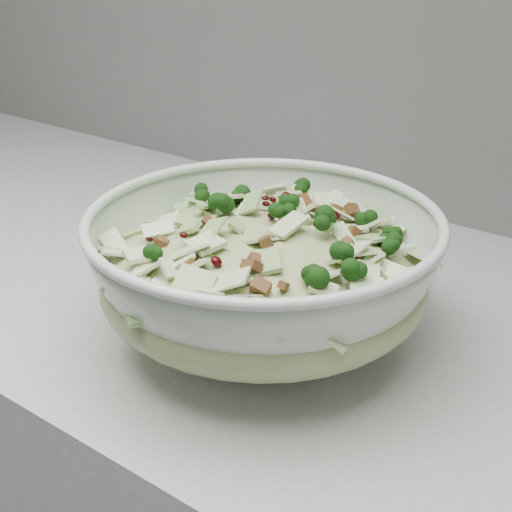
{
  "coord_description": "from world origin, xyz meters",
  "views": [
    {
      "loc": [
        -0.08,
        1.14,
        1.26
      ],
      "look_at": [
        -0.41,
        1.59,
        0.99
      ],
      "focal_mm": 50.0,
      "sensor_mm": 36.0,
      "label": 1
    }
  ],
  "objects": [
    {
      "name": "salad",
      "position": [
        -0.41,
        1.6,
        0.99
      ],
      "size": [
        0.3,
        0.3,
        0.13
      ],
      "rotation": [
        0.0,
        0.0,
        0.01
      ],
      "color": "tan",
      "rests_on": "mixing_bowl"
    },
    {
      "name": "mixing_bowl",
      "position": [
        -0.41,
        1.6,
        0.97
      ],
      "size": [
        0.36,
        0.36,
        0.13
      ],
      "rotation": [
        0.0,
        0.0,
        -0.14
      ],
      "color": "silver",
      "rests_on": "counter"
    }
  ]
}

